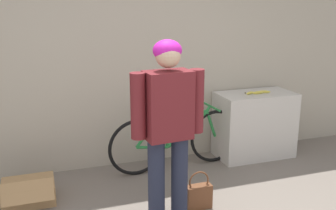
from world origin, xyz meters
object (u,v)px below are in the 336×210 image
at_px(bicycle, 177,139).
at_px(person, 168,119).
at_px(banana, 257,92).
at_px(cardboard_box, 29,192).
at_px(handbag, 199,195).

bearing_deg(bicycle, person, -117.74).
distance_m(bicycle, banana, 1.14).
distance_m(person, bicycle, 1.27).
bearing_deg(bicycle, cardboard_box, -173.54).
xyz_separation_m(banana, handbag, (-1.16, -0.95, -0.70)).
bearing_deg(bicycle, banana, -2.71).
bearing_deg(cardboard_box, bicycle, 9.95).
relative_size(banana, cardboard_box, 0.70).
distance_m(person, cardboard_box, 1.63).
relative_size(handbag, cardboard_box, 0.76).
height_order(person, handbag, person).
bearing_deg(banana, handbag, -140.63).
relative_size(person, banana, 4.69).
height_order(banana, handbag, banana).
relative_size(bicycle, cardboard_box, 3.32).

